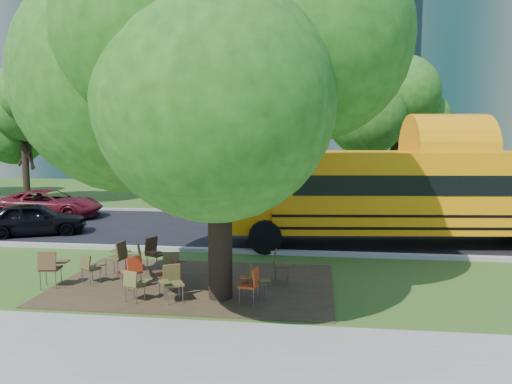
# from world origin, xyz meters

# --- Properties ---
(ground) EXTENTS (160.00, 160.00, 0.00)m
(ground) POSITION_xyz_m (0.00, 0.00, 0.00)
(ground) COLOR #32561B
(ground) RESTS_ON ground
(sidewalk) EXTENTS (60.00, 4.00, 0.04)m
(sidewalk) POSITION_xyz_m (0.00, -5.00, 0.02)
(sidewalk) COLOR gray
(sidewalk) RESTS_ON ground
(dirt_patch) EXTENTS (7.00, 4.50, 0.03)m
(dirt_patch) POSITION_xyz_m (1.00, -0.50, 0.01)
(dirt_patch) COLOR #382819
(dirt_patch) RESTS_ON ground
(asphalt_road) EXTENTS (80.00, 8.00, 0.04)m
(asphalt_road) POSITION_xyz_m (0.00, 7.00, 0.02)
(asphalt_road) COLOR black
(asphalt_road) RESTS_ON ground
(kerb_near) EXTENTS (80.00, 0.25, 0.14)m
(kerb_near) POSITION_xyz_m (0.00, 3.00, 0.07)
(kerb_near) COLOR gray
(kerb_near) RESTS_ON ground
(kerb_far) EXTENTS (80.00, 0.25, 0.14)m
(kerb_far) POSITION_xyz_m (0.00, 11.10, 0.07)
(kerb_far) COLOR gray
(kerb_far) RESTS_ON ground
(building_main) EXTENTS (38.00, 16.00, 22.00)m
(building_main) POSITION_xyz_m (-8.00, 36.00, 11.00)
(building_main) COLOR slate
(building_main) RESTS_ON ground
(bg_tree_0) EXTENTS (5.20, 5.20, 7.18)m
(bg_tree_0) POSITION_xyz_m (-12.00, 13.00, 4.57)
(bg_tree_0) COLOR black
(bg_tree_0) RESTS_ON ground
(bg_tree_2) EXTENTS (4.80, 4.80, 6.62)m
(bg_tree_2) POSITION_xyz_m (-5.00, 16.00, 4.21)
(bg_tree_2) COLOR black
(bg_tree_2) RESTS_ON ground
(bg_tree_3) EXTENTS (5.60, 5.60, 7.84)m
(bg_tree_3) POSITION_xyz_m (8.00, 14.00, 5.03)
(bg_tree_3) COLOR black
(bg_tree_3) RESTS_ON ground
(main_tree) EXTENTS (7.20, 7.20, 8.89)m
(main_tree) POSITION_xyz_m (1.86, -1.50, 5.28)
(main_tree) COLOR black
(main_tree) RESTS_ON ground
(school_bus) EXTENTS (13.54, 4.37, 3.26)m
(school_bus) POSITION_xyz_m (8.29, 5.05, 1.88)
(school_bus) COLOR orange
(school_bus) RESTS_ON ground
(chair_0) EXTENTS (0.65, 0.65, 0.97)m
(chair_0) POSITION_xyz_m (-2.50, -1.28, 0.60)
(chair_0) COLOR #4E341B
(chair_0) RESTS_ON ground
(chair_1) EXTENTS (0.66, 0.52, 0.79)m
(chair_1) POSITION_xyz_m (-1.67, -0.84, 0.49)
(chair_1) COLOR #4D4621
(chair_1) RESTS_ON ground
(chair_2) EXTENTS (0.58, 0.73, 0.85)m
(chair_2) POSITION_xyz_m (-0.42, -1.09, 0.53)
(chair_2) COLOR red
(chair_2) RESTS_ON ground
(chair_3) EXTENTS (0.74, 0.58, 0.86)m
(chair_3) POSITION_xyz_m (0.61, -1.38, 0.53)
(chair_3) COLOR #3E2316
(chair_3) RESTS_ON ground
(chair_4) EXTENTS (0.60, 0.47, 0.77)m
(chair_4) POSITION_xyz_m (-0.03, -2.05, 0.48)
(chair_4) COLOR brown
(chair_4) RESTS_ON ground
(chair_5) EXTENTS (0.59, 0.72, 0.87)m
(chair_5) POSITION_xyz_m (0.81, -1.92, 0.54)
(chair_5) COLOR brown
(chair_5) RESTS_ON ground
(chair_6) EXTENTS (0.50, 0.62, 0.85)m
(chair_6) POSITION_xyz_m (2.63, -1.80, 0.53)
(chair_6) COLOR #B13912
(chair_6) RESTS_ON ground
(chair_7) EXTENTS (0.60, 0.57, 0.85)m
(chair_7) POSITION_xyz_m (2.69, -1.54, 0.52)
(chair_7) COLOR #49431F
(chair_7) RESTS_ON ground
(chair_8) EXTENTS (0.57, 0.71, 0.96)m
(chair_8) POSITION_xyz_m (-1.27, -0.01, 0.60)
(chair_8) COLOR #4B3F20
(chair_8) RESTS_ON ground
(chair_9) EXTENTS (0.69, 0.57, 0.85)m
(chair_9) POSITION_xyz_m (-0.99, 0.45, 0.52)
(chair_9) COLOR #463B1E
(chair_9) RESTS_ON ground
(chair_10) EXTENTS (0.62, 0.79, 0.97)m
(chair_10) POSITION_xyz_m (-0.44, 0.56, 0.60)
(chair_10) COLOR #492C1A
(chair_10) RESTS_ON ground
(chair_11) EXTENTS (0.60, 0.64, 0.88)m
(chair_11) POSITION_xyz_m (0.42, -0.57, 0.55)
(chair_11) COLOR #4F4C22
(chair_11) RESTS_ON ground
(chair_12) EXTENTS (0.50, 0.55, 0.86)m
(chair_12) POSITION_xyz_m (3.13, -0.06, 0.53)
(chair_12) COLOR brown
(chair_12) RESTS_ON ground
(black_car) EXTENTS (4.04, 2.91, 1.28)m
(black_car) POSITION_xyz_m (-6.64, 4.84, 0.64)
(black_car) COLOR black
(black_car) RESTS_ON ground
(bg_car_red) EXTENTS (4.89, 2.52, 1.32)m
(bg_car_red) POSITION_xyz_m (-8.16, 8.57, 0.66)
(bg_car_red) COLOR #5C0F1A
(bg_car_red) RESTS_ON ground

